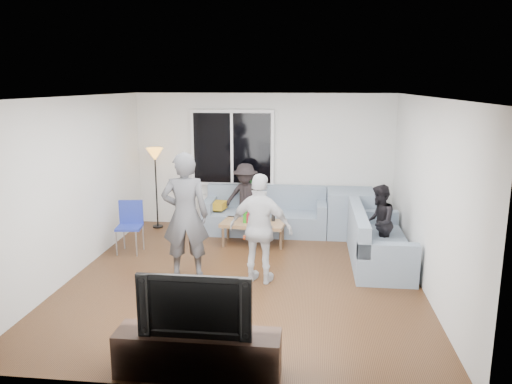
# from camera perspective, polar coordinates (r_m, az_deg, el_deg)

# --- Properties ---
(floor) EXTENTS (5.00, 5.50, 0.04)m
(floor) POSITION_cam_1_polar(r_m,az_deg,el_deg) (7.38, -1.32, -9.90)
(floor) COLOR #56351C
(floor) RESTS_ON ground
(ceiling) EXTENTS (5.00, 5.50, 0.04)m
(ceiling) POSITION_cam_1_polar(r_m,az_deg,el_deg) (6.83, -1.43, 11.06)
(ceiling) COLOR white
(ceiling) RESTS_ON ground
(wall_back) EXTENTS (5.00, 0.04, 2.60)m
(wall_back) POSITION_cam_1_polar(r_m,az_deg,el_deg) (9.69, 0.86, 3.62)
(wall_back) COLOR silver
(wall_back) RESTS_ON ground
(wall_front) EXTENTS (5.00, 0.04, 2.60)m
(wall_front) POSITION_cam_1_polar(r_m,az_deg,el_deg) (4.36, -6.36, -7.51)
(wall_front) COLOR silver
(wall_front) RESTS_ON ground
(wall_left) EXTENTS (0.04, 5.50, 2.60)m
(wall_left) POSITION_cam_1_polar(r_m,az_deg,el_deg) (7.74, -20.20, 0.61)
(wall_left) COLOR silver
(wall_left) RESTS_ON ground
(wall_right) EXTENTS (0.04, 5.50, 2.60)m
(wall_right) POSITION_cam_1_polar(r_m,az_deg,el_deg) (7.10, 19.22, -0.32)
(wall_right) COLOR silver
(wall_right) RESTS_ON ground
(window_frame) EXTENTS (1.62, 0.06, 1.47)m
(window_frame) POSITION_cam_1_polar(r_m,az_deg,el_deg) (9.65, -2.74, 5.07)
(window_frame) COLOR white
(window_frame) RESTS_ON wall_back
(window_glass) EXTENTS (1.50, 0.02, 1.35)m
(window_glass) POSITION_cam_1_polar(r_m,az_deg,el_deg) (9.61, -2.78, 5.04)
(window_glass) COLOR black
(window_glass) RESTS_ON window_frame
(window_mullion) EXTENTS (0.05, 0.03, 1.35)m
(window_mullion) POSITION_cam_1_polar(r_m,az_deg,el_deg) (9.60, -2.79, 5.03)
(window_mullion) COLOR white
(window_mullion) RESTS_ON window_frame
(radiator) EXTENTS (1.30, 0.12, 0.62)m
(radiator) POSITION_cam_1_polar(r_m,az_deg,el_deg) (9.85, -2.71, -2.13)
(radiator) COLOR silver
(radiator) RESTS_ON floor
(potted_plant) EXTENTS (0.24, 0.21, 0.38)m
(potted_plant) POSITION_cam_1_polar(r_m,az_deg,el_deg) (9.65, -0.41, 0.62)
(potted_plant) COLOR #276128
(potted_plant) RESTS_ON radiator
(vase) EXTENTS (0.18, 0.18, 0.15)m
(vase) POSITION_cam_1_polar(r_m,az_deg,el_deg) (9.80, -4.93, 0.08)
(vase) COLOR white
(vase) RESTS_ON radiator
(sofa_back_section) EXTENTS (2.30, 0.85, 0.85)m
(sofa_back_section) POSITION_cam_1_polar(r_m,az_deg,el_deg) (9.37, 1.04, -2.15)
(sofa_back_section) COLOR slate
(sofa_back_section) RESTS_ON floor
(sofa_right_section) EXTENTS (2.00, 0.85, 0.85)m
(sofa_right_section) POSITION_cam_1_polar(r_m,az_deg,el_deg) (8.02, 14.01, -5.06)
(sofa_right_section) COLOR slate
(sofa_right_section) RESTS_ON floor
(sofa_corner) EXTENTS (0.85, 0.85, 0.85)m
(sofa_corner) POSITION_cam_1_polar(r_m,az_deg,el_deg) (9.36, 10.77, -2.39)
(sofa_corner) COLOR slate
(sofa_corner) RESTS_ON floor
(cushion_yellow) EXTENTS (0.43, 0.38, 0.14)m
(cushion_yellow) POSITION_cam_1_polar(r_m,az_deg,el_deg) (9.47, -4.69, -1.51)
(cushion_yellow) COLOR #B9891B
(cushion_yellow) RESTS_ON sofa_back_section
(cushion_red) EXTENTS (0.45, 0.41, 0.13)m
(cushion_red) POSITION_cam_1_polar(r_m,az_deg,el_deg) (9.43, -0.07, -1.53)
(cushion_red) COLOR maroon
(cushion_red) RESTS_ON sofa_back_section
(coffee_table) EXTENTS (1.16, 0.73, 0.40)m
(coffee_table) POSITION_cam_1_polar(r_m,az_deg,el_deg) (8.76, -0.30, -4.72)
(coffee_table) COLOR #AA7E52
(coffee_table) RESTS_ON floor
(pitcher) EXTENTS (0.17, 0.17, 0.17)m
(pitcher) POSITION_cam_1_polar(r_m,az_deg,el_deg) (8.65, -0.69, -2.97)
(pitcher) COLOR maroon
(pitcher) RESTS_ON coffee_table
(side_chair) EXTENTS (0.45, 0.45, 0.86)m
(side_chair) POSITION_cam_1_polar(r_m,az_deg,el_deg) (8.52, -14.36, -4.01)
(side_chair) COLOR navy
(side_chair) RESTS_ON floor
(floor_lamp) EXTENTS (0.32, 0.32, 1.56)m
(floor_lamp) POSITION_cam_1_polar(r_m,az_deg,el_deg) (9.81, -11.40, 0.39)
(floor_lamp) COLOR #FFA030
(floor_lamp) RESTS_ON floor
(player_left) EXTENTS (0.73, 0.54, 1.84)m
(player_left) POSITION_cam_1_polar(r_m,az_deg,el_deg) (7.20, -8.14, -2.68)
(player_left) COLOR #46464A
(player_left) RESTS_ON floor
(player_right) EXTENTS (0.98, 0.57, 1.57)m
(player_right) POSITION_cam_1_polar(r_m,az_deg,el_deg) (6.95, 0.53, -4.27)
(player_right) COLOR silver
(player_right) RESTS_ON floor
(spectator_right) EXTENTS (0.57, 0.67, 1.22)m
(spectator_right) POSITION_cam_1_polar(r_m,az_deg,el_deg) (8.12, 13.93, -3.45)
(spectator_right) COLOR black
(spectator_right) RESTS_ON floor
(spectator_back) EXTENTS (0.92, 0.63, 1.31)m
(spectator_back) POSITION_cam_1_polar(r_m,az_deg,el_deg) (9.39, -1.22, -0.67)
(spectator_back) COLOR black
(spectator_back) RESTS_ON floor
(tv_console) EXTENTS (1.60, 0.40, 0.44)m
(tv_console) POSITION_cam_1_polar(r_m,az_deg,el_deg) (5.08, -6.67, -17.94)
(tv_console) COLOR #2F1F17
(tv_console) RESTS_ON floor
(television) EXTENTS (1.08, 0.14, 0.62)m
(television) POSITION_cam_1_polar(r_m,az_deg,el_deg) (4.83, -6.83, -12.48)
(television) COLOR black
(television) RESTS_ON tv_console
(bottle_e) EXTENTS (0.07, 0.07, 0.18)m
(bottle_e) POSITION_cam_1_polar(r_m,az_deg,el_deg) (8.74, 2.00, -2.77)
(bottle_e) COLOR black
(bottle_e) RESTS_ON coffee_table
(bottle_c) EXTENTS (0.07, 0.07, 0.18)m
(bottle_c) POSITION_cam_1_polar(r_m,az_deg,el_deg) (8.80, 0.43, -2.67)
(bottle_c) COLOR black
(bottle_c) RESTS_ON coffee_table
(bottle_b) EXTENTS (0.08, 0.08, 0.22)m
(bottle_b) POSITION_cam_1_polar(r_m,az_deg,el_deg) (8.62, -1.25, -2.87)
(bottle_b) COLOR #208C19
(bottle_b) RESTS_ON coffee_table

